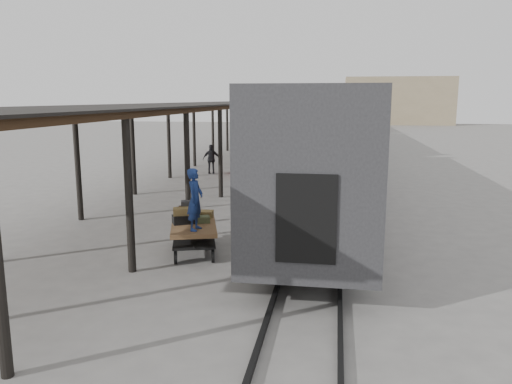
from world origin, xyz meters
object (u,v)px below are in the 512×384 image
object	(u,v)px
pedestrian	(211,159)
porter	(195,199)
baggage_cart	(194,231)
luggage_tug	(245,165)

from	to	relation	value
pedestrian	porter	bearing A→B (deg)	88.78
baggage_cart	luggage_tug	size ratio (longest dim) A/B	1.72
baggage_cart	pedestrian	distance (m)	15.41
luggage_tug	porter	size ratio (longest dim) A/B	0.91
pedestrian	baggage_cart	bearing A→B (deg)	88.41
baggage_cart	porter	xyz separation A→B (m)	(0.25, -0.65, 1.06)
baggage_cart	luggage_tug	distance (m)	15.11
luggage_tug	porter	distance (m)	15.82
baggage_cart	pedestrian	world-z (taller)	pedestrian
porter	pedestrian	world-z (taller)	porter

